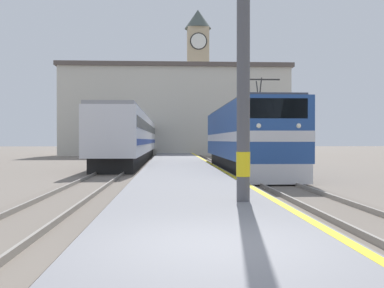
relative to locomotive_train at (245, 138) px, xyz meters
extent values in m
plane|color=#70665B|center=(-3.64, 10.96, -1.96)|extent=(200.00, 200.00, 0.00)
cube|color=slate|center=(-3.64, 5.96, -1.78)|extent=(4.16, 140.00, 0.36)
cube|color=yellow|center=(-1.71, 5.96, -1.60)|extent=(0.20, 140.00, 0.00)
cube|color=#70665B|center=(0.00, 5.96, -1.95)|extent=(2.83, 140.00, 0.02)
cube|color=gray|center=(-0.72, 5.96, -1.87)|extent=(0.07, 140.00, 0.14)
cube|color=gray|center=(0.72, 5.96, -1.87)|extent=(0.07, 140.00, 0.14)
cube|color=#70665B|center=(-7.47, 5.96, -1.95)|extent=(2.83, 140.00, 0.02)
cube|color=gray|center=(-8.19, 5.96, -1.87)|extent=(0.07, 140.00, 0.14)
cube|color=gray|center=(-6.75, 5.96, -1.87)|extent=(0.07, 140.00, 0.14)
cube|color=black|center=(0.00, 0.04, -1.51)|extent=(2.46, 14.60, 0.90)
cube|color=#23478C|center=(0.00, 0.04, 0.32)|extent=(2.90, 15.86, 2.75)
cube|color=silver|center=(0.00, 0.04, 0.04)|extent=(2.92, 15.88, 0.44)
cube|color=silver|center=(0.00, -7.74, -1.46)|extent=(2.75, 0.30, 0.81)
cube|color=black|center=(0.00, -7.83, 1.14)|extent=(2.32, 0.12, 0.80)
sphere|color=white|center=(-0.80, -7.87, 0.46)|extent=(0.20, 0.20, 0.20)
sphere|color=white|center=(0.80, -7.87, 0.46)|extent=(0.20, 0.20, 0.20)
cube|color=#4C4C51|center=(0.00, 0.04, 1.75)|extent=(2.61, 15.07, 0.12)
cylinder|color=#333333|center=(0.00, -4.28, 2.31)|extent=(0.06, 0.63, 1.03)
cylinder|color=#333333|center=(0.00, -3.58, 2.31)|extent=(0.06, 0.63, 1.03)
cube|color=#262626|center=(0.00, -3.93, 2.81)|extent=(2.03, 0.08, 0.06)
cube|color=black|center=(-7.47, 20.35, -1.51)|extent=(2.46, 43.47, 0.90)
cube|color=silver|center=(-7.47, 20.35, 0.34)|extent=(2.90, 45.29, 2.80)
cube|color=black|center=(-7.47, 20.35, 0.90)|extent=(2.92, 44.38, 0.64)
cube|color=navy|center=(-7.47, 20.35, -0.22)|extent=(2.92, 44.38, 0.36)
cube|color=gray|center=(-7.47, 20.35, 1.84)|extent=(2.67, 45.29, 0.20)
cylinder|color=#4C4C51|center=(-2.52, -14.56, 2.90)|extent=(0.32, 0.32, 8.99)
cylinder|color=yellow|center=(-2.52, -14.56, -0.70)|extent=(0.34, 0.34, 0.60)
cube|color=tan|center=(-0.11, 40.89, 7.21)|extent=(3.11, 3.11, 18.33)
cylinder|color=black|center=(-0.11, 39.32, 14.20)|extent=(2.48, 0.06, 2.48)
cylinder|color=white|center=(-0.11, 39.29, 14.20)|extent=(2.18, 0.10, 2.18)
cone|color=#47514C|center=(-0.11, 40.89, 17.78)|extent=(3.89, 3.89, 2.80)
cube|color=beige|center=(-3.60, 30.99, 3.28)|extent=(27.33, 8.19, 10.48)
cube|color=#564C47|center=(-3.60, 30.99, 8.77)|extent=(27.93, 8.79, 0.50)
camera|label=1|loc=(-4.31, -25.38, -0.12)|focal=42.00mm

